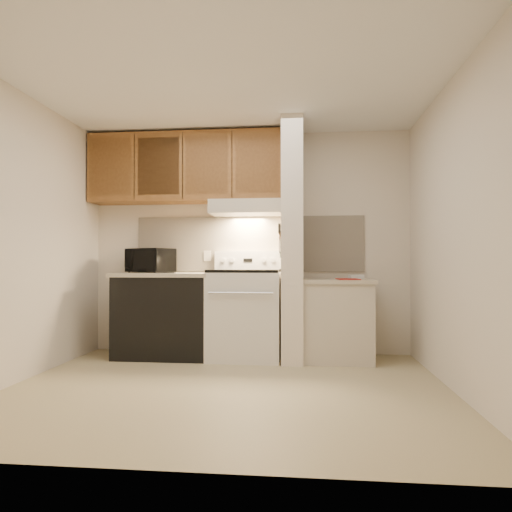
# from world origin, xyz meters

# --- Properties ---
(floor) EXTENTS (3.60, 3.60, 0.00)m
(floor) POSITION_xyz_m (0.00, 0.00, 0.00)
(floor) COLOR tan
(floor) RESTS_ON ground
(ceiling) EXTENTS (3.60, 3.60, 0.00)m
(ceiling) POSITION_xyz_m (0.00, 0.00, 2.50)
(ceiling) COLOR white
(ceiling) RESTS_ON wall_back
(wall_back) EXTENTS (3.60, 2.50, 0.02)m
(wall_back) POSITION_xyz_m (0.00, 1.50, 1.25)
(wall_back) COLOR beige
(wall_back) RESTS_ON floor
(wall_left) EXTENTS (0.02, 3.00, 2.50)m
(wall_left) POSITION_xyz_m (-1.80, 0.00, 1.25)
(wall_left) COLOR beige
(wall_left) RESTS_ON floor
(wall_right) EXTENTS (0.02, 3.00, 2.50)m
(wall_right) POSITION_xyz_m (1.80, 0.00, 1.25)
(wall_right) COLOR beige
(wall_right) RESTS_ON floor
(backsplash) EXTENTS (2.60, 0.02, 0.63)m
(backsplash) POSITION_xyz_m (0.00, 1.49, 1.24)
(backsplash) COLOR #F5E4C9
(backsplash) RESTS_ON wall_back
(range_body) EXTENTS (0.76, 0.65, 0.92)m
(range_body) POSITION_xyz_m (0.00, 1.16, 0.46)
(range_body) COLOR silver
(range_body) RESTS_ON floor
(oven_window) EXTENTS (0.50, 0.01, 0.30)m
(oven_window) POSITION_xyz_m (0.00, 0.84, 0.50)
(oven_window) COLOR black
(oven_window) RESTS_ON range_body
(oven_handle) EXTENTS (0.65, 0.02, 0.02)m
(oven_handle) POSITION_xyz_m (0.00, 0.80, 0.72)
(oven_handle) COLOR silver
(oven_handle) RESTS_ON range_body
(cooktop) EXTENTS (0.74, 0.64, 0.03)m
(cooktop) POSITION_xyz_m (0.00, 1.16, 0.94)
(cooktop) COLOR black
(cooktop) RESTS_ON range_body
(range_backguard) EXTENTS (0.76, 0.08, 0.20)m
(range_backguard) POSITION_xyz_m (0.00, 1.44, 1.05)
(range_backguard) COLOR silver
(range_backguard) RESTS_ON range_body
(range_display) EXTENTS (0.10, 0.01, 0.04)m
(range_display) POSITION_xyz_m (0.00, 1.40, 1.05)
(range_display) COLOR black
(range_display) RESTS_ON range_backguard
(range_knob_left_outer) EXTENTS (0.05, 0.02, 0.05)m
(range_knob_left_outer) POSITION_xyz_m (-0.28, 1.40, 1.05)
(range_knob_left_outer) COLOR silver
(range_knob_left_outer) RESTS_ON range_backguard
(range_knob_left_inner) EXTENTS (0.05, 0.02, 0.05)m
(range_knob_left_inner) POSITION_xyz_m (-0.18, 1.40, 1.05)
(range_knob_left_inner) COLOR silver
(range_knob_left_inner) RESTS_ON range_backguard
(range_knob_right_inner) EXTENTS (0.05, 0.02, 0.05)m
(range_knob_right_inner) POSITION_xyz_m (0.18, 1.40, 1.05)
(range_knob_right_inner) COLOR silver
(range_knob_right_inner) RESTS_ON range_backguard
(range_knob_right_outer) EXTENTS (0.05, 0.02, 0.05)m
(range_knob_right_outer) POSITION_xyz_m (0.28, 1.40, 1.05)
(range_knob_right_outer) COLOR silver
(range_knob_right_outer) RESTS_ON range_backguard
(dishwasher_front) EXTENTS (1.00, 0.63, 0.87)m
(dishwasher_front) POSITION_xyz_m (-0.88, 1.17, 0.43)
(dishwasher_front) COLOR black
(dishwasher_front) RESTS_ON floor
(left_countertop) EXTENTS (1.04, 0.67, 0.04)m
(left_countertop) POSITION_xyz_m (-0.88, 1.17, 0.89)
(left_countertop) COLOR #BCAF98
(left_countertop) RESTS_ON dishwasher_front
(spoon_rest) EXTENTS (0.20, 0.07, 0.01)m
(spoon_rest) POSITION_xyz_m (-0.82, 0.97, 0.92)
(spoon_rest) COLOR black
(spoon_rest) RESTS_ON left_countertop
(teal_jar) EXTENTS (0.10, 0.10, 0.09)m
(teal_jar) POSITION_xyz_m (-1.23, 1.39, 0.95)
(teal_jar) COLOR #236B65
(teal_jar) RESTS_ON left_countertop
(outlet) EXTENTS (0.08, 0.01, 0.12)m
(outlet) POSITION_xyz_m (-0.48, 1.48, 1.10)
(outlet) COLOR beige
(outlet) RESTS_ON backsplash
(microwave) EXTENTS (0.58, 0.51, 0.27)m
(microwave) POSITION_xyz_m (-1.10, 1.31, 1.05)
(microwave) COLOR black
(microwave) RESTS_ON left_countertop
(partition_pillar) EXTENTS (0.22, 0.70, 2.50)m
(partition_pillar) POSITION_xyz_m (0.51, 1.15, 1.25)
(partition_pillar) COLOR #F0E0CB
(partition_pillar) RESTS_ON floor
(pillar_trim) EXTENTS (0.01, 0.70, 0.04)m
(pillar_trim) POSITION_xyz_m (0.39, 1.15, 1.30)
(pillar_trim) COLOR brown
(pillar_trim) RESTS_ON partition_pillar
(knife_strip) EXTENTS (0.02, 0.42, 0.04)m
(knife_strip) POSITION_xyz_m (0.39, 1.10, 1.32)
(knife_strip) COLOR black
(knife_strip) RESTS_ON partition_pillar
(knife_blade_a) EXTENTS (0.01, 0.03, 0.16)m
(knife_blade_a) POSITION_xyz_m (0.38, 0.95, 1.22)
(knife_blade_a) COLOR silver
(knife_blade_a) RESTS_ON knife_strip
(knife_handle_a) EXTENTS (0.02, 0.02, 0.10)m
(knife_handle_a) POSITION_xyz_m (0.38, 0.93, 1.37)
(knife_handle_a) COLOR black
(knife_handle_a) RESTS_ON knife_strip
(knife_blade_b) EXTENTS (0.01, 0.04, 0.18)m
(knife_blade_b) POSITION_xyz_m (0.38, 1.03, 1.21)
(knife_blade_b) COLOR silver
(knife_blade_b) RESTS_ON knife_strip
(knife_handle_b) EXTENTS (0.02, 0.02, 0.10)m
(knife_handle_b) POSITION_xyz_m (0.38, 1.01, 1.37)
(knife_handle_b) COLOR black
(knife_handle_b) RESTS_ON knife_strip
(knife_blade_c) EXTENTS (0.01, 0.04, 0.20)m
(knife_blade_c) POSITION_xyz_m (0.38, 1.09, 1.20)
(knife_blade_c) COLOR silver
(knife_blade_c) RESTS_ON knife_strip
(knife_handle_c) EXTENTS (0.02, 0.02, 0.10)m
(knife_handle_c) POSITION_xyz_m (0.38, 1.09, 1.37)
(knife_handle_c) COLOR black
(knife_handle_c) RESTS_ON knife_strip
(knife_blade_d) EXTENTS (0.01, 0.04, 0.16)m
(knife_blade_d) POSITION_xyz_m (0.38, 1.19, 1.22)
(knife_blade_d) COLOR silver
(knife_blade_d) RESTS_ON knife_strip
(knife_handle_d) EXTENTS (0.02, 0.02, 0.10)m
(knife_handle_d) POSITION_xyz_m (0.38, 1.19, 1.37)
(knife_handle_d) COLOR black
(knife_handle_d) RESTS_ON knife_strip
(knife_blade_e) EXTENTS (0.01, 0.04, 0.18)m
(knife_blade_e) POSITION_xyz_m (0.38, 1.26, 1.21)
(knife_blade_e) COLOR silver
(knife_blade_e) RESTS_ON knife_strip
(knife_handle_e) EXTENTS (0.02, 0.02, 0.10)m
(knife_handle_e) POSITION_xyz_m (0.38, 1.27, 1.37)
(knife_handle_e) COLOR black
(knife_handle_e) RESTS_ON knife_strip
(oven_mitt) EXTENTS (0.03, 0.09, 0.21)m
(oven_mitt) POSITION_xyz_m (0.38, 1.32, 1.18)
(oven_mitt) COLOR gray
(oven_mitt) RESTS_ON partition_pillar
(right_cab_base) EXTENTS (0.70, 0.60, 0.81)m
(right_cab_base) POSITION_xyz_m (0.97, 1.15, 0.40)
(right_cab_base) COLOR beige
(right_cab_base) RESTS_ON floor
(right_countertop) EXTENTS (0.74, 0.64, 0.04)m
(right_countertop) POSITION_xyz_m (0.97, 1.15, 0.83)
(right_countertop) COLOR #BCAF98
(right_countertop) RESTS_ON right_cab_base
(red_folder) EXTENTS (0.23, 0.31, 0.01)m
(red_folder) POSITION_xyz_m (1.07, 1.00, 0.85)
(red_folder) COLOR maroon
(red_folder) RESTS_ON right_countertop
(white_box) EXTENTS (0.17, 0.13, 0.04)m
(white_box) POSITION_xyz_m (1.19, 1.33, 0.87)
(white_box) COLOR white
(white_box) RESTS_ON right_countertop
(range_hood) EXTENTS (0.78, 0.44, 0.15)m
(range_hood) POSITION_xyz_m (0.00, 1.28, 1.62)
(range_hood) COLOR beige
(range_hood) RESTS_ON upper_cabinets
(hood_lip) EXTENTS (0.78, 0.04, 0.06)m
(hood_lip) POSITION_xyz_m (0.00, 1.07, 1.58)
(hood_lip) COLOR beige
(hood_lip) RESTS_ON range_hood
(upper_cabinets) EXTENTS (2.18, 0.33, 0.77)m
(upper_cabinets) POSITION_xyz_m (-0.69, 1.32, 2.08)
(upper_cabinets) COLOR brown
(upper_cabinets) RESTS_ON wall_back
(cab_door_a) EXTENTS (0.46, 0.01, 0.63)m
(cab_door_a) POSITION_xyz_m (-1.51, 1.17, 2.08)
(cab_door_a) COLOR brown
(cab_door_a) RESTS_ON upper_cabinets
(cab_gap_a) EXTENTS (0.01, 0.01, 0.73)m
(cab_gap_a) POSITION_xyz_m (-1.23, 1.16, 2.08)
(cab_gap_a) COLOR black
(cab_gap_a) RESTS_ON upper_cabinets
(cab_door_b) EXTENTS (0.46, 0.01, 0.63)m
(cab_door_b) POSITION_xyz_m (-0.96, 1.17, 2.08)
(cab_door_b) COLOR brown
(cab_door_b) RESTS_ON upper_cabinets
(cab_gap_b) EXTENTS (0.01, 0.01, 0.73)m
(cab_gap_b) POSITION_xyz_m (-0.69, 1.16, 2.08)
(cab_gap_b) COLOR black
(cab_gap_b) RESTS_ON upper_cabinets
(cab_door_c) EXTENTS (0.46, 0.01, 0.63)m
(cab_door_c) POSITION_xyz_m (-0.42, 1.17, 2.08)
(cab_door_c) COLOR brown
(cab_door_c) RESTS_ON upper_cabinets
(cab_gap_c) EXTENTS (0.01, 0.01, 0.73)m
(cab_gap_c) POSITION_xyz_m (-0.14, 1.16, 2.08)
(cab_gap_c) COLOR black
(cab_gap_c) RESTS_ON upper_cabinets
(cab_door_d) EXTENTS (0.46, 0.01, 0.63)m
(cab_door_d) POSITION_xyz_m (0.13, 1.17, 2.08)
(cab_door_d) COLOR brown
(cab_door_d) RESTS_ON upper_cabinets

